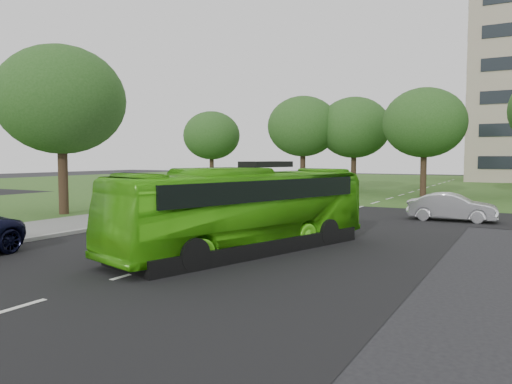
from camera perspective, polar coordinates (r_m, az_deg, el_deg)
ground at (r=19.01m, az=-1.06°, el=-5.58°), size 160.00×160.00×0.00m
street_surfaces at (r=40.32m, az=14.76°, el=-0.59°), size 120.00×120.00×0.15m
tree_park_a at (r=47.94m, az=5.40°, el=7.46°), size 6.74×6.74×8.95m
tree_park_b at (r=47.80m, az=11.15°, el=7.22°), size 6.69×6.69×8.77m
tree_park_c at (r=42.33m, az=18.70°, el=7.50°), size 6.55×6.55×8.70m
tree_park_f at (r=53.38m, az=-5.10°, el=6.44°), size 6.00×6.00×8.02m
tree_side_near at (r=29.76m, az=-21.39°, el=9.74°), size 6.97×6.97×9.26m
bus at (r=16.71m, az=-1.30°, el=-2.03°), size 5.22×10.37×2.82m
sedan at (r=26.58m, az=21.49°, el=-1.62°), size 4.25×1.61×1.38m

